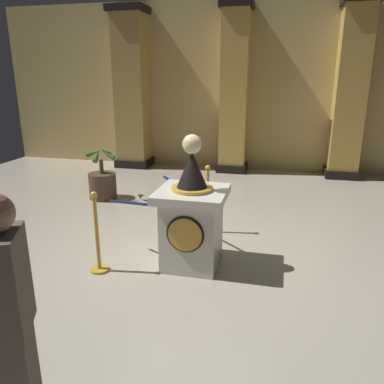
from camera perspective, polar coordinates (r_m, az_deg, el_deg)
name	(u,v)px	position (r m, az deg, el deg)	size (l,w,h in m)	color
ground_plane	(183,256)	(5.19, -1.36, -9.56)	(12.72, 12.72, 0.00)	#B2A893
back_wall	(237,87)	(9.97, 6.73, 15.42)	(12.72, 0.16, 4.14)	tan
pedestal_clock	(192,218)	(4.71, -0.01, -3.97)	(0.85, 0.85, 1.68)	beige
stanchion_near	(207,209)	(5.81, 2.31, -2.58)	(0.24, 0.24, 1.06)	gold
stanchion_far	(98,244)	(4.81, -14.03, -7.60)	(0.24, 0.24, 1.03)	gold
velvet_rope	(158,195)	(5.11, -5.17, -0.52)	(1.32, 1.33, 0.22)	#141947
column_left	(133,91)	(10.25, -8.93, 14.84)	(0.92, 0.92, 3.98)	black
column_right	(350,93)	(9.62, 22.71, 13.65)	(0.80, 0.80, 3.98)	black
column_centre_rear	(234,92)	(9.58, 6.42, 14.80)	(0.77, 0.77, 3.98)	black
potted_palm_left	(103,183)	(7.66, -13.33, 1.30)	(0.66, 0.64, 1.05)	#4C3828
bystander_guest	(11,321)	(2.63, -25.66, -17.07)	(0.35, 0.42, 1.72)	brown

